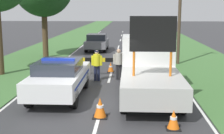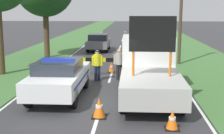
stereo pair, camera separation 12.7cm
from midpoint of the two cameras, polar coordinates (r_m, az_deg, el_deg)
ground_plane at (r=11.95m, az=-1.56°, el=-6.87°), size 160.00×160.00×0.00m
lane_markings at (r=22.83m, az=0.99°, el=1.58°), size 7.26×55.62×0.01m
grass_verge_left at (r=32.35m, az=-9.15°, el=4.14°), size 4.84×120.00×0.03m
grass_verge_right at (r=31.95m, az=12.77°, el=3.94°), size 4.84×120.00×0.03m
police_car at (r=12.99m, az=-9.28°, el=-1.83°), size 1.91×4.81×1.63m
work_truck at (r=13.01m, az=7.08°, el=-0.34°), size 2.26×5.61×3.34m
road_barrier at (r=16.80m, az=-0.93°, el=1.12°), size 3.29×0.08×0.98m
police_officer at (r=15.66m, az=-2.49°, el=0.79°), size 0.56×0.35×1.55m
pedestrian_civilian at (r=15.88m, az=1.54°, el=0.98°), size 0.57×0.36×1.59m
traffic_cone_near_police at (r=9.70m, az=11.33°, el=-9.44°), size 0.44×0.44×0.60m
traffic_cone_centre_front at (r=17.92m, az=0.09°, el=-0.03°), size 0.40×0.40×0.56m
traffic_cone_near_truck at (r=16.68m, az=-4.84°, el=-0.72°), size 0.47×0.47×0.65m
traffic_cone_behind_barrier at (r=10.50m, az=-2.02°, el=-7.44°), size 0.50×0.50×0.68m
traffic_cone_lane_edge at (r=16.07m, az=11.00°, el=-1.54°), size 0.38×0.38×0.52m
queued_car_sedan_silver at (r=20.88m, az=6.14°, el=2.97°), size 1.81×4.06×1.62m
queued_car_suv_grey at (r=27.07m, az=-2.35°, el=4.58°), size 1.79×3.97×1.45m
utility_pole at (r=20.62m, az=12.72°, el=11.45°), size 1.20×0.20×7.73m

